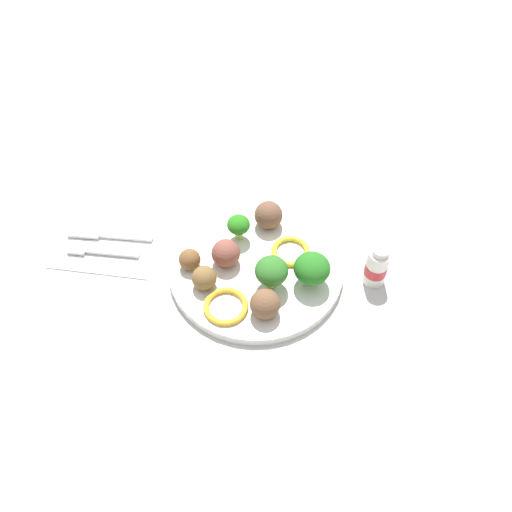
% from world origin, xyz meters
% --- Properties ---
extents(ground_plane, '(4.00, 4.00, 0.00)m').
position_xyz_m(ground_plane, '(0.00, 0.00, 0.00)').
color(ground_plane, beige).
extents(plate, '(0.28, 0.28, 0.02)m').
position_xyz_m(plate, '(0.00, 0.00, 0.01)').
color(plate, white).
rests_on(plate, ground_plane).
extents(broccoli_floret_front_left, '(0.05, 0.05, 0.06)m').
position_xyz_m(broccoli_floret_front_left, '(-0.03, 0.04, 0.05)').
color(broccoli_floret_front_left, '#A5C668').
rests_on(broccoli_floret_front_left, plate).
extents(broccoli_floret_mid_left, '(0.04, 0.04, 0.05)m').
position_xyz_m(broccoli_floret_mid_left, '(0.04, -0.05, 0.05)').
color(broccoli_floret_mid_left, '#A3CD66').
rests_on(broccoli_floret_mid_left, plate).
extents(broccoli_floret_center, '(0.06, 0.06, 0.06)m').
position_xyz_m(broccoli_floret_center, '(-0.09, 0.01, 0.05)').
color(broccoli_floret_center, '#A5C26A').
rests_on(broccoli_floret_center, plate).
extents(meatball_front_left, '(0.03, 0.03, 0.03)m').
position_xyz_m(meatball_front_left, '(0.10, 0.03, 0.03)').
color(meatball_front_left, brown).
rests_on(meatball_front_left, plate).
extents(meatball_back_left, '(0.05, 0.05, 0.05)m').
position_xyz_m(meatball_back_left, '(0.05, 0.01, 0.04)').
color(meatball_back_left, brown).
rests_on(meatball_back_left, plate).
extents(meatball_mid_left, '(0.04, 0.04, 0.04)m').
position_xyz_m(meatball_mid_left, '(0.07, 0.06, 0.04)').
color(meatball_mid_left, brown).
rests_on(meatball_mid_left, plate).
extents(meatball_center, '(0.05, 0.05, 0.05)m').
position_xyz_m(meatball_center, '(0.00, -0.09, 0.04)').
color(meatball_center, brown).
rests_on(meatball_center, plate).
extents(meatball_back_right, '(0.05, 0.05, 0.05)m').
position_xyz_m(meatball_back_right, '(-0.03, 0.09, 0.04)').
color(meatball_back_right, brown).
rests_on(meatball_back_right, plate).
extents(pepper_ring_near_rim, '(0.08, 0.08, 0.01)m').
position_xyz_m(pepper_ring_near_rim, '(-0.05, -0.04, 0.02)').
color(pepper_ring_near_rim, yellow).
rests_on(pepper_ring_near_rim, plate).
extents(pepper_ring_center, '(0.09, 0.09, 0.01)m').
position_xyz_m(pepper_ring_center, '(0.02, 0.09, 0.02)').
color(pepper_ring_center, yellow).
rests_on(pepper_ring_center, plate).
extents(napkin, '(0.18, 0.14, 0.01)m').
position_xyz_m(napkin, '(0.25, 0.01, 0.00)').
color(napkin, white).
rests_on(napkin, ground_plane).
extents(fork, '(0.12, 0.03, 0.01)m').
position_xyz_m(fork, '(0.26, 0.03, 0.01)').
color(fork, silver).
rests_on(fork, napkin).
extents(knife, '(0.15, 0.03, 0.01)m').
position_xyz_m(knife, '(0.26, -0.01, 0.01)').
color(knife, white).
rests_on(knife, napkin).
extents(yogurt_bottle, '(0.04, 0.04, 0.08)m').
position_xyz_m(yogurt_bottle, '(-0.19, -0.02, 0.03)').
color(yogurt_bottle, white).
rests_on(yogurt_bottle, ground_plane).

